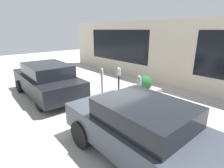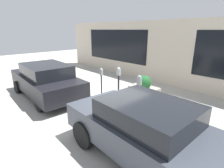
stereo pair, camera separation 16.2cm
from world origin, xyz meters
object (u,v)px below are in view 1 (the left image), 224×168
parking_meter_middle (102,78)px  parked_car_front (139,128)px  parked_car_middle (47,80)px  parking_meter_second (119,80)px  parking_meter_nearest (139,87)px  planter_box (145,88)px

parking_meter_middle → parked_car_front: 4.40m
parked_car_middle → parked_car_front: bearing=-177.9°
parked_car_front → parking_meter_second: bearing=-33.7°
parking_meter_nearest → parking_meter_middle: parking_meter_nearest is taller
parking_meter_nearest → planter_box: 1.77m
parking_meter_middle → parked_car_middle: parked_car_middle is taller
parked_car_middle → planter_box: bearing=-130.3°
parked_car_front → parked_car_middle: size_ratio=0.86×
parking_meter_middle → parking_meter_second: bearing=-179.2°
parking_meter_nearest → parking_meter_middle: (2.22, 0.05, -0.07)m
parking_meter_second → parked_car_middle: size_ratio=0.34×
parking_meter_nearest → parking_meter_middle: size_ratio=1.05×
parking_meter_second → parking_meter_middle: size_ratio=1.15×
parking_meter_middle → planter_box: size_ratio=1.03×
parking_meter_second → parked_car_middle: (2.89, 1.96, -0.23)m
parked_car_front → planter_box: bearing=-52.2°
parked_car_middle → parking_meter_middle: bearing=-129.9°
parking_meter_nearest → parked_car_front: (-1.72, 2.00, -0.17)m
parking_meter_nearest → parked_car_front: bearing=130.7°
parking_meter_second → planter_box: 1.63m
parked_car_front → parking_meter_middle: bearing=-25.0°
parking_meter_second → parked_car_middle: bearing=34.1°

